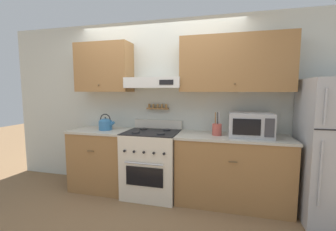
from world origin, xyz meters
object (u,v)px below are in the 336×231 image
(stove_range, at_px, (152,163))
(utensil_crock, at_px, (217,129))
(refrigerator, at_px, (334,150))
(microwave, at_px, (250,125))
(tea_kettle, at_px, (106,124))

(stove_range, distance_m, utensil_crock, 1.05)
(utensil_crock, bearing_deg, refrigerator, -3.30)
(stove_range, relative_size, utensil_crock, 3.44)
(microwave, xyz_separation_m, utensil_crock, (-0.42, -0.02, -0.07))
(refrigerator, bearing_deg, utensil_crock, 176.70)
(stove_range, relative_size, refrigerator, 0.64)
(refrigerator, relative_size, utensil_crock, 5.34)
(tea_kettle, distance_m, microwave, 2.06)
(microwave, distance_m, utensil_crock, 0.42)
(tea_kettle, xyz_separation_m, microwave, (2.05, 0.02, 0.06))
(utensil_crock, bearing_deg, stove_range, -179.15)
(tea_kettle, bearing_deg, stove_range, -1.04)
(utensil_crock, bearing_deg, microwave, 2.44)
(refrigerator, xyz_separation_m, utensil_crock, (-1.32, 0.08, 0.18))
(tea_kettle, relative_size, utensil_crock, 0.83)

